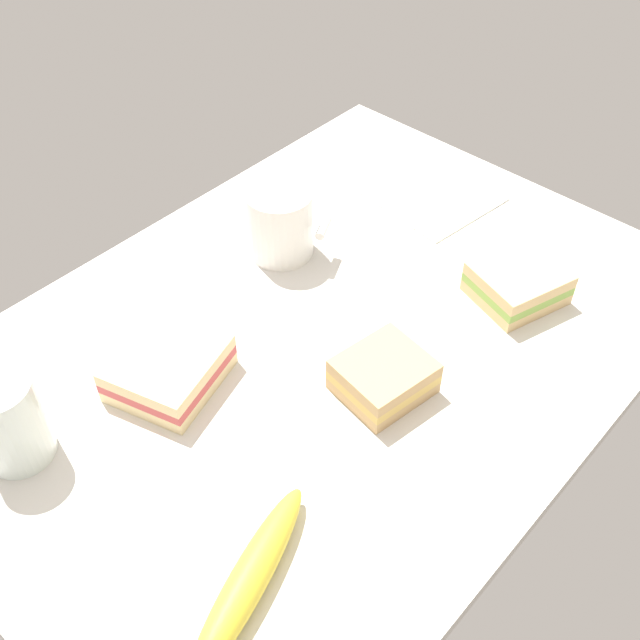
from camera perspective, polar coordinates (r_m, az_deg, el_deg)
tabletop at (r=92.63cm, az=0.00°, el=-1.75°), size 90.00×64.00×2.00cm
coffee_mug_black at (r=100.78cm, az=-2.96°, el=7.26°), size 8.90×10.95×9.45cm
sandwich_main at (r=98.65cm, az=14.44°, el=2.65°), size 12.60×11.93×4.40cm
sandwich_side at (r=85.19cm, az=4.73°, el=-4.19°), size 10.72×9.93×4.40cm
sandwich_extra at (r=87.35cm, az=-11.17°, el=-3.52°), size 14.35×13.55×4.40cm
glass_of_milk at (r=83.67cm, az=-22.00°, el=-7.14°), size 7.20×7.20×10.49cm
banana at (r=72.51cm, az=-5.35°, el=-18.68°), size 20.69×9.51×3.44cm
paper_napkin at (r=114.54cm, az=8.41°, el=9.11°), size 17.35×17.35×0.30cm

